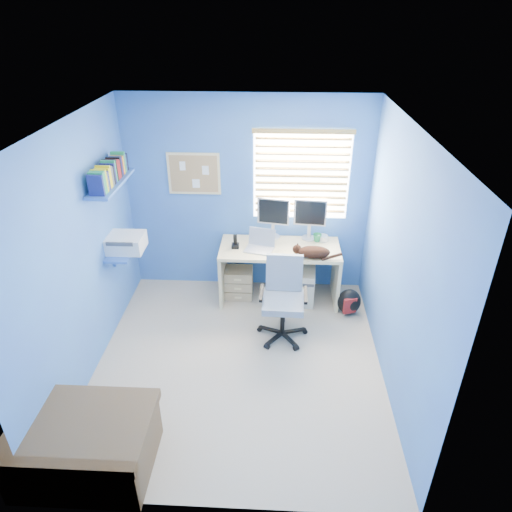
{
  "coord_description": "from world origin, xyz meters",
  "views": [
    {
      "loc": [
        0.37,
        -3.68,
        3.38
      ],
      "look_at": [
        0.15,
        0.65,
        0.95
      ],
      "focal_mm": 32.0,
      "sensor_mm": 36.0,
      "label": 1
    }
  ],
  "objects_px": {
    "cat": "(314,252)",
    "tower_pc": "(307,285)",
    "desk": "(279,273)",
    "office_chair": "(283,309)",
    "laptop": "(259,242)"
  },
  "relations": [
    {
      "from": "desk",
      "to": "office_chair",
      "type": "distance_m",
      "value": 0.75
    },
    {
      "from": "desk",
      "to": "tower_pc",
      "type": "distance_m",
      "value": 0.39
    },
    {
      "from": "desk",
      "to": "laptop",
      "type": "bearing_deg",
      "value": -162.11
    },
    {
      "from": "cat",
      "to": "tower_pc",
      "type": "xyz_separation_m",
      "value": [
        -0.04,
        0.2,
        -0.58
      ]
    },
    {
      "from": "cat",
      "to": "tower_pc",
      "type": "relative_size",
      "value": 0.85
    },
    {
      "from": "desk",
      "to": "tower_pc",
      "type": "relative_size",
      "value": 3.27
    },
    {
      "from": "laptop",
      "to": "tower_pc",
      "type": "bearing_deg",
      "value": 19.3
    },
    {
      "from": "desk",
      "to": "tower_pc",
      "type": "xyz_separation_m",
      "value": [
        0.36,
        -0.03,
        -0.14
      ]
    },
    {
      "from": "desk",
      "to": "cat",
      "type": "bearing_deg",
      "value": -29.51
    },
    {
      "from": "tower_pc",
      "to": "office_chair",
      "type": "bearing_deg",
      "value": -108.82
    },
    {
      "from": "laptop",
      "to": "office_chair",
      "type": "xyz_separation_m",
      "value": [
        0.3,
        -0.66,
        -0.5
      ]
    },
    {
      "from": "laptop",
      "to": "tower_pc",
      "type": "distance_m",
      "value": 0.87
    },
    {
      "from": "laptop",
      "to": "office_chair",
      "type": "bearing_deg",
      "value": -51.66
    },
    {
      "from": "tower_pc",
      "to": "desk",
      "type": "bearing_deg",
      "value": -179.7
    },
    {
      "from": "tower_pc",
      "to": "cat",
      "type": "bearing_deg",
      "value": -73.81
    }
  ]
}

